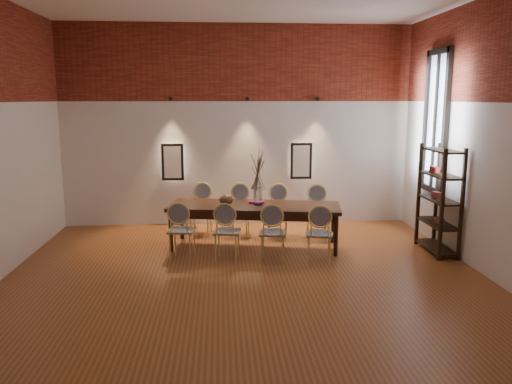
{
  "coord_description": "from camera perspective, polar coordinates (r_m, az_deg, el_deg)",
  "views": [
    {
      "loc": [
        -0.35,
        -6.59,
        2.55
      ],
      "look_at": [
        0.23,
        1.4,
        1.05
      ],
      "focal_mm": 35.0,
      "sensor_mm": 36.0,
      "label": 1
    }
  ],
  "objects": [
    {
      "name": "brick_band_right",
      "position": [
        7.65,
        26.85,
        14.75
      ],
      "size": [
        0.02,
        7.0,
        1.5
      ],
      "primitive_type": "cube",
      "color": "maroon",
      "rests_on": "ground"
    },
    {
      "name": "window_frame",
      "position": [
        9.4,
        19.82,
        7.55
      ],
      "size": [
        0.08,
        0.9,
        2.5
      ],
      "primitive_type": "cube",
      "color": "black",
      "rests_on": "wall_right"
    },
    {
      "name": "dried_branches",
      "position": [
        8.49,
        0.19,
        2.48
      ],
      "size": [
        0.5,
        0.5,
        0.7
      ],
      "primitive_type": null,
      "color": "#443A29",
      "rests_on": "vase"
    },
    {
      "name": "chair_far_c",
      "position": [
        9.36,
        2.49,
        -2.23
      ],
      "size": [
        0.51,
        0.51,
        0.94
      ],
      "primitive_type": null,
      "rotation": [
        0.0,
        0.0,
        2.97
      ],
      "color": "#DDC974",
      "rests_on": "floor"
    },
    {
      "name": "brick_band_back",
      "position": [
        10.1,
        -2.22,
        14.58
      ],
      "size": [
        7.0,
        0.02,
        1.5
      ],
      "primitive_type": "cube",
      "color": "maroon",
      "rests_on": "ground"
    },
    {
      "name": "book",
      "position": [
        8.77,
        0.07,
        -1.14
      ],
      "size": [
        0.29,
        0.22,
        0.03
      ],
      "primitive_type": "cube",
      "rotation": [
        0.0,
        0.0,
        -0.17
      ],
      "color": "#841362",
      "rests_on": "dining_table"
    },
    {
      "name": "vase",
      "position": [
        8.56,
        0.19,
        -0.5
      ],
      "size": [
        0.14,
        0.14,
        0.3
      ],
      "primitive_type": "cylinder",
      "color": "silver",
      "rests_on": "dining_table"
    },
    {
      "name": "chair_far_d",
      "position": [
        9.35,
        6.97,
        -2.31
      ],
      "size": [
        0.51,
        0.51,
        0.94
      ],
      "primitive_type": null,
      "rotation": [
        0.0,
        0.0,
        2.97
      ],
      "color": "#DDC974",
      "rests_on": "floor"
    },
    {
      "name": "window_mullion",
      "position": [
        9.4,
        19.82,
        7.55
      ],
      "size": [
        0.06,
        0.06,
        2.4
      ],
      "primitive_type": "cube",
      "color": "black",
      "rests_on": "wall_right"
    },
    {
      "name": "chair_far_b",
      "position": [
        9.43,
        -1.96,
        -2.14
      ],
      "size": [
        0.51,
        0.51,
        0.94
      ],
      "primitive_type": null,
      "rotation": [
        0.0,
        0.0,
        2.97
      ],
      "color": "#DDC974",
      "rests_on": "floor"
    },
    {
      "name": "spot_fixture_left",
      "position": [
        10.06,
        -9.73,
        10.46
      ],
      "size": [
        0.08,
        0.1,
        0.08
      ],
      "primitive_type": "cylinder",
      "rotation": [
        1.57,
        0.0,
        0.0
      ],
      "color": "black",
      "rests_on": "wall_back"
    },
    {
      "name": "wall_back",
      "position": [
        10.16,
        -2.19,
        7.5
      ],
      "size": [
        7.0,
        0.1,
        4.0
      ],
      "primitive_type": "cube",
      "color": "silver",
      "rests_on": "ground"
    },
    {
      "name": "floor",
      "position": [
        7.08,
        -1.06,
        -10.6
      ],
      "size": [
        7.0,
        7.0,
        0.02
      ],
      "primitive_type": "cube",
      "color": "#9A5628",
      "rests_on": "ground"
    },
    {
      "name": "niche_right",
      "position": [
        10.25,
        5.16,
        3.57
      ],
      "size": [
        0.36,
        0.06,
        0.66
      ],
      "primitive_type": "cube",
      "color": "#FFEAC6",
      "rests_on": "wall_back"
    },
    {
      "name": "chair_near_a",
      "position": [
        8.13,
        -8.46,
        -4.34
      ],
      "size": [
        0.51,
        0.51,
        0.94
      ],
      "primitive_type": null,
      "rotation": [
        0.0,
        0.0,
        -0.17
      ],
      "color": "#DDC974",
      "rests_on": "floor"
    },
    {
      "name": "chair_far_a",
      "position": [
        9.55,
        -6.32,
        -2.04
      ],
      "size": [
        0.51,
        0.51,
        0.94
      ],
      "primitive_type": null,
      "rotation": [
        0.0,
        0.0,
        2.97
      ],
      "color": "#DDC974",
      "rests_on": "floor"
    },
    {
      "name": "niche_left",
      "position": [
        10.16,
        -9.5,
        3.4
      ],
      "size": [
        0.36,
        0.06,
        0.66
      ],
      "primitive_type": "cube",
      "color": "#FFEAC6",
      "rests_on": "wall_back"
    },
    {
      "name": "chair_near_c",
      "position": [
        7.91,
        1.92,
        -4.65
      ],
      "size": [
        0.51,
        0.51,
        0.94
      ],
      "primitive_type": null,
      "rotation": [
        0.0,
        0.0,
        -0.17
      ],
      "color": "#DDC974",
      "rests_on": "floor"
    },
    {
      "name": "chair_near_d",
      "position": [
        7.9,
        7.24,
        -4.74
      ],
      "size": [
        0.51,
        0.51,
        0.94
      ],
      "primitive_type": null,
      "rotation": [
        0.0,
        0.0,
        -0.17
      ],
      "color": "#DDC974",
      "rests_on": "floor"
    },
    {
      "name": "spot_fixture_mid",
      "position": [
        10.02,
        -1.02,
        10.61
      ],
      "size": [
        0.08,
        0.1,
        0.08
      ],
      "primitive_type": "cylinder",
      "rotation": [
        1.57,
        0.0,
        0.0
      ],
      "color": "black",
      "rests_on": "wall_back"
    },
    {
      "name": "wall_right",
      "position": [
        7.68,
        26.52,
        5.39
      ],
      "size": [
        0.1,
        7.0,
        4.0
      ],
      "primitive_type": "cube",
      "color": "silver",
      "rests_on": "ground"
    },
    {
      "name": "bowl",
      "position": [
        8.59,
        -3.44,
        -0.89
      ],
      "size": [
        0.24,
        0.24,
        0.18
      ],
      "primitive_type": "ellipsoid",
      "color": "brown",
      "rests_on": "dining_table"
    },
    {
      "name": "dining_table",
      "position": [
        8.68,
        -0.19,
        -3.89
      ],
      "size": [
        3.04,
        1.41,
        0.75
      ],
      "primitive_type": "cube",
      "rotation": [
        0.0,
        0.0,
        -0.17
      ],
      "color": "#35190E",
      "rests_on": "floor"
    },
    {
      "name": "shelving_rack",
      "position": [
        8.83,
        20.2,
        -0.82
      ],
      "size": [
        0.38,
        1.0,
        1.8
      ],
      "primitive_type": null,
      "rotation": [
        0.0,
        0.0,
        -0.0
      ],
      "color": "black",
      "rests_on": "floor"
    },
    {
      "name": "chair_near_b",
      "position": [
        7.98,
        -3.34,
        -4.51
      ],
      "size": [
        0.51,
        0.51,
        0.94
      ],
      "primitive_type": null,
      "rotation": [
        0.0,
        0.0,
        -0.17
      ],
      "color": "#DDC974",
      "rests_on": "floor"
    },
    {
      "name": "window_glass",
      "position": [
        9.4,
        19.93,
        7.55
      ],
      "size": [
        0.02,
        0.78,
        2.38
      ],
      "primitive_type": "cube",
      "color": "silver",
      "rests_on": "wall_right"
    },
    {
      "name": "wall_front",
      "position": [
        3.11,
        2.36,
        0.38
      ],
      "size": [
        7.0,
        0.1,
        4.0
      ],
      "primitive_type": "cube",
      "color": "silver",
      "rests_on": "ground"
    },
    {
      "name": "spot_fixture_right",
      "position": [
        10.2,
        6.99,
        10.54
      ],
      "size": [
        0.08,
        0.1,
        0.08
      ],
      "primitive_type": "cylinder",
      "rotation": [
        1.57,
        0.0,
        0.0
      ],
      "color": "black",
      "rests_on": "wall_back"
    }
  ]
}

